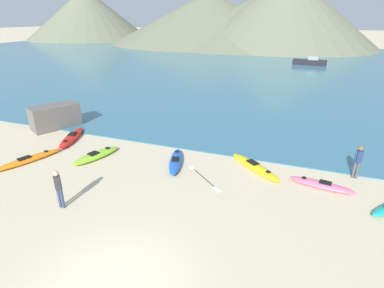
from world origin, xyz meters
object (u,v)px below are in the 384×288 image
object	(u,v)px
kayak_on_sand_1	(28,160)
loose_paddle	(204,178)
person_near_waterline	(358,160)
moored_boat_3	(182,47)
shoreline_rock	(55,117)
moored_boat_0	(310,62)
kayak_on_sand_0	(321,185)
kayak_on_sand_5	(96,155)
kayak_on_sand_6	(255,167)
kayak_on_sand_4	(72,138)
person_near_foreground	(58,187)
kayak_on_sand_2	(176,161)

from	to	relation	value
kayak_on_sand_1	loose_paddle	size ratio (longest dim) A/B	1.61
person_near_waterline	moored_boat_3	world-z (taller)	person_near_waterline
shoreline_rock	moored_boat_0	bearing A→B (deg)	66.40
kayak_on_sand_0	shoreline_rock	world-z (taller)	shoreline_rock
moored_boat_0	loose_paddle	size ratio (longest dim) A/B	2.32
kayak_on_sand_5	person_near_waterline	xyz separation A→B (m)	(12.89, 2.50, 0.78)
kayak_on_sand_1	kayak_on_sand_6	bearing A→B (deg)	16.35
shoreline_rock	kayak_on_sand_0	bearing A→B (deg)	-7.12
person_near_waterline	shoreline_rock	distance (m)	18.52
kayak_on_sand_4	kayak_on_sand_1	bearing A→B (deg)	-90.39
person_near_foreground	loose_paddle	bearing A→B (deg)	42.91
kayak_on_sand_2	kayak_on_sand_6	distance (m)	4.04
kayak_on_sand_0	kayak_on_sand_2	bearing A→B (deg)	-178.51
loose_paddle	moored_boat_0	bearing A→B (deg)	83.82
kayak_on_sand_0	kayak_on_sand_1	world-z (taller)	kayak_on_sand_0
kayak_on_sand_0	person_near_waterline	distance (m)	2.26
moored_boat_0	kayak_on_sand_1	bearing A→B (deg)	-108.04
kayak_on_sand_4	person_near_waterline	xyz separation A→B (m)	(15.93, 0.87, 0.78)
kayak_on_sand_5	person_near_waterline	bearing A→B (deg)	10.97
kayak_on_sand_1	shoreline_rock	bearing A→B (deg)	118.11
person_near_foreground	kayak_on_sand_1	bearing A→B (deg)	150.39
kayak_on_sand_4	loose_paddle	world-z (taller)	kayak_on_sand_4
loose_paddle	kayak_on_sand_6	bearing A→B (deg)	38.74
kayak_on_sand_4	shoreline_rock	bearing A→B (deg)	149.78
kayak_on_sand_6	loose_paddle	xyz separation A→B (m)	(-2.13, -1.71, -0.14)
moored_boat_0	person_near_foreground	bearing A→B (deg)	-101.39
shoreline_rock	loose_paddle	bearing A→B (deg)	-14.95
kayak_on_sand_0	moored_boat_3	bearing A→B (deg)	118.11
kayak_on_sand_5	kayak_on_sand_0	bearing A→B (deg)	5.05
kayak_on_sand_2	kayak_on_sand_5	world-z (taller)	kayak_on_sand_2
kayak_on_sand_0	person_near_foreground	bearing A→B (deg)	-151.69
moored_boat_3	kayak_on_sand_6	bearing A→B (deg)	-64.20
kayak_on_sand_2	loose_paddle	distance (m)	2.01
person_near_waterline	loose_paddle	size ratio (longest dim) A/B	0.75
kayak_on_sand_6	person_near_foreground	world-z (taller)	person_near_foreground
kayak_on_sand_6	person_near_waterline	world-z (taller)	person_near_waterline
kayak_on_sand_5	moored_boat_0	xyz separation A→B (m)	(10.50, 40.02, 0.38)
person_near_foreground	moored_boat_3	distance (m)	63.11
kayak_on_sand_2	kayak_on_sand_4	world-z (taller)	kayak_on_sand_2
kayak_on_sand_4	kayak_on_sand_2	bearing A→B (deg)	-6.25
loose_paddle	shoreline_rock	bearing A→B (deg)	165.05
loose_paddle	kayak_on_sand_5	bearing A→B (deg)	179.86
person_near_foreground	moored_boat_3	xyz separation A→B (m)	(-19.43, 60.04, -0.36)
moored_boat_3	loose_paddle	bearing A→B (deg)	-66.70
kayak_on_sand_6	person_near_foreground	bearing A→B (deg)	-138.35
kayak_on_sand_4	person_near_waterline	bearing A→B (deg)	3.11
kayak_on_sand_1	loose_paddle	xyz separation A→B (m)	(9.23, 1.63, -0.13)
person_near_foreground	person_near_waterline	size ratio (longest dim) A/B	1.01
person_near_waterline	moored_boat_3	xyz separation A→B (m)	(-30.74, 53.26, -0.36)
kayak_on_sand_1	person_near_waterline	size ratio (longest dim) A/B	2.15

